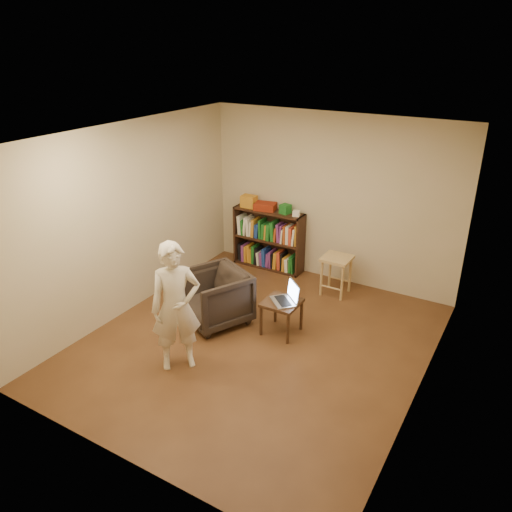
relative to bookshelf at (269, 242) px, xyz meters
The scene contains 15 objects.
floor 2.36m from the bookshelf, 64.74° to the right, with size 4.50×4.50×0.00m, color #4E2E19.
ceiling 3.17m from the bookshelf, 64.74° to the right, with size 4.50×4.50×0.00m, color silver.
wall_back 1.32m from the bookshelf, ahead, with size 4.00×4.00×0.00m, color beige.
wall_left 2.48m from the bookshelf, 115.80° to the right, with size 4.50×4.50×0.00m, color beige.
wall_right 3.75m from the bookshelf, 35.02° to the right, with size 4.50×4.50×0.00m, color beige.
bookshelf is the anchor object (origin of this frame).
box_yellow 0.76m from the bookshelf, behind, with size 0.24×0.17×0.20m, color orange.
red_cloth 0.62m from the bookshelf, behind, with size 0.34×0.25×0.11m, color #9C2D13.
box_green 0.70m from the bookshelf, ahead, with size 0.15×0.15×0.15m, color #1C6C24.
box_white 0.78m from the bookshelf, ahead, with size 0.11×0.11×0.08m, color white.
stool 1.37m from the bookshelf, 13.70° to the right, with size 0.41×0.41×0.60m.
armchair 1.92m from the bookshelf, 82.91° to the right, with size 0.79×0.81×0.74m, color #2C231D.
side_table 2.05m from the bookshelf, 56.20° to the right, with size 0.45×0.45×0.46m.
laptop 2.06m from the bookshelf, 54.40° to the right, with size 0.45×0.45×0.27m.
person 2.98m from the bookshelf, 81.62° to the right, with size 0.57×0.37×1.56m, color beige.
Camera 1 is at (2.72, -4.60, 3.59)m, focal length 35.00 mm.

